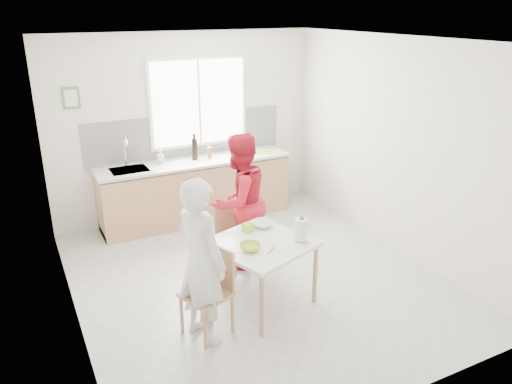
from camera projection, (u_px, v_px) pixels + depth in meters
ground at (255, 278)px, 5.90m from camera, size 4.50×4.50×0.00m
room_shell at (255, 143)px, 5.33m from camera, size 4.50×4.50×4.50m
window at (199, 102)px, 7.25m from camera, size 1.50×0.06×1.30m
backsplash at (187, 136)px, 7.35m from camera, size 3.00×0.02×0.65m
picture_frame at (71, 98)px, 6.45m from camera, size 0.22×0.03×0.28m
kitchen_counter at (196, 193)px, 7.39m from camera, size 2.84×0.64×1.37m
dining_table at (260, 249)px, 5.19m from camera, size 1.20×1.20×0.72m
chair_left at (211, 287)px, 4.79m from camera, size 0.52×0.52×0.88m
chair_far at (232, 233)px, 6.02m from camera, size 0.48×0.48×0.81m
person_white at (201, 261)px, 4.59m from camera, size 0.56×0.69×1.63m
person_red at (239, 202)px, 5.94m from camera, size 0.97×0.86×1.66m
bowl_green at (250, 247)px, 4.98m from camera, size 0.27×0.27×0.07m
bowl_white at (263, 224)px, 5.52m from camera, size 0.30×0.30×0.06m
milk_jug at (302, 229)px, 5.15m from camera, size 0.20×0.14×0.25m
green_box at (248, 227)px, 5.40m from camera, size 0.13×0.13×0.09m
spoon at (271, 251)px, 4.96m from camera, size 0.13×0.11×0.01m
cutting_board at (263, 151)px, 7.65m from camera, size 0.42×0.37×0.01m
wine_bottle_a at (194, 149)px, 7.19m from camera, size 0.07×0.07×0.32m
wine_bottle_b at (195, 149)px, 7.22m from camera, size 0.07×0.07×0.30m
jar_amber at (209, 153)px, 7.31m from camera, size 0.06×0.06×0.16m
soap_bottle at (161, 157)px, 7.06m from camera, size 0.11×0.11×0.18m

